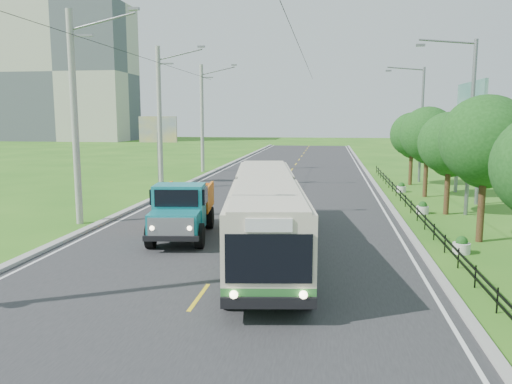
% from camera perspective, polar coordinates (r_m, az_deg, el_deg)
% --- Properties ---
extents(ground, '(240.00, 240.00, 0.00)m').
position_cam_1_polar(ground, '(14.58, -6.52, -11.90)').
color(ground, '#2A6718').
rests_on(ground, ground).
extents(road, '(14.00, 120.00, 0.02)m').
position_cam_1_polar(road, '(33.78, 2.13, -0.16)').
color(road, '#28282B').
rests_on(road, ground).
extents(curb_left, '(0.40, 120.00, 0.15)m').
position_cam_1_polar(curb_left, '(35.26, -9.58, 0.20)').
color(curb_left, '#9E9E99').
rests_on(curb_left, ground).
extents(curb_right, '(0.30, 120.00, 0.10)m').
position_cam_1_polar(curb_right, '(33.78, 14.28, -0.35)').
color(curb_right, '#9E9E99').
rests_on(curb_right, ground).
extents(edge_line_left, '(0.12, 120.00, 0.00)m').
position_cam_1_polar(edge_line_left, '(35.11, -8.72, 0.09)').
color(edge_line_left, silver).
rests_on(edge_line_left, road).
extents(edge_line_right, '(0.12, 120.00, 0.00)m').
position_cam_1_polar(edge_line_right, '(33.73, 13.44, -0.38)').
color(edge_line_right, silver).
rests_on(edge_line_right, road).
extents(centre_dash, '(0.12, 2.20, 0.00)m').
position_cam_1_polar(centre_dash, '(14.58, -6.52, -11.81)').
color(centre_dash, yellow).
rests_on(centre_dash, road).
extents(railing_right, '(0.04, 40.00, 0.60)m').
position_cam_1_polar(railing_right, '(27.98, 17.29, -1.74)').
color(railing_right, black).
rests_on(railing_right, ground).
extents(pole_near, '(3.51, 0.32, 10.00)m').
position_cam_1_polar(pole_near, '(25.16, -19.95, 8.03)').
color(pole_near, gray).
rests_on(pole_near, ground).
extents(pole_mid, '(3.51, 0.32, 10.00)m').
position_cam_1_polar(pole_mid, '(36.19, -10.90, 8.35)').
color(pole_mid, gray).
rests_on(pole_mid, ground).
extents(pole_far, '(3.51, 0.32, 10.00)m').
position_cam_1_polar(pole_far, '(47.70, -6.14, 8.43)').
color(pole_far, gray).
rests_on(pole_far, ground).
extents(tree_third, '(3.60, 3.62, 6.00)m').
position_cam_1_polar(tree_third, '(22.28, 24.78, 4.92)').
color(tree_third, '#382314').
rests_on(tree_third, ground).
extents(tree_fourth, '(3.24, 3.31, 5.40)m').
position_cam_1_polar(tree_fourth, '(28.10, 21.29, 4.87)').
color(tree_fourth, '#382314').
rests_on(tree_fourth, ground).
extents(tree_fifth, '(3.48, 3.52, 5.80)m').
position_cam_1_polar(tree_fifth, '(33.96, 19.06, 5.95)').
color(tree_fifth, '#382314').
rests_on(tree_fifth, ground).
extents(tree_back, '(3.30, 3.36, 5.50)m').
position_cam_1_polar(tree_back, '(39.88, 17.46, 6.03)').
color(tree_back, '#382314').
rests_on(tree_back, ground).
extents(streetlight_mid, '(3.02, 0.20, 9.07)m').
position_cam_1_polar(streetlight_mid, '(28.12, 23.07, 7.46)').
color(streetlight_mid, slate).
rests_on(streetlight_mid, ground).
extents(streetlight_far, '(3.02, 0.20, 9.07)m').
position_cam_1_polar(streetlight_far, '(41.81, 18.20, 7.81)').
color(streetlight_far, slate).
rests_on(streetlight_far, ground).
extents(planter_near, '(0.64, 0.64, 0.67)m').
position_cam_1_polar(planter_near, '(20.42, 22.43, -5.72)').
color(planter_near, silver).
rests_on(planter_near, ground).
extents(planter_mid, '(0.64, 0.64, 0.67)m').
position_cam_1_polar(planter_mid, '(28.08, 18.50, -1.78)').
color(planter_mid, silver).
rests_on(planter_mid, ground).
extents(planter_far, '(0.64, 0.64, 0.67)m').
position_cam_1_polar(planter_far, '(35.89, 16.27, 0.46)').
color(planter_far, silver).
rests_on(planter_far, ground).
extents(billboard_left, '(3.00, 0.20, 5.20)m').
position_cam_1_polar(billboard_left, '(39.45, -11.13, 6.55)').
color(billboard_left, slate).
rests_on(billboard_left, ground).
extents(billboard_right, '(0.24, 6.00, 7.30)m').
position_cam_1_polar(billboard_right, '(34.34, 23.28, 8.24)').
color(billboard_right, slate).
rests_on(billboard_right, ground).
extents(apartment_near, '(28.00, 14.00, 30.00)m').
position_cam_1_polar(apartment_near, '(123.44, -20.59, 12.53)').
color(apartment_near, '#B7B2A3').
rests_on(apartment_near, ground).
extents(apartment_far, '(24.00, 14.00, 26.00)m').
position_cam_1_polar(apartment_far, '(157.45, -24.23, 10.59)').
color(apartment_far, '#B7B2A3').
rests_on(apartment_far, ground).
extents(bus, '(4.28, 14.62, 2.79)m').
position_cam_1_polar(bus, '(19.01, 1.05, -1.80)').
color(bus, '#2D7230').
rests_on(bus, ground).
extents(dump_truck, '(2.84, 5.87, 2.37)m').
position_cam_1_polar(dump_truck, '(21.52, -8.37, -1.59)').
color(dump_truck, teal).
rests_on(dump_truck, ground).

